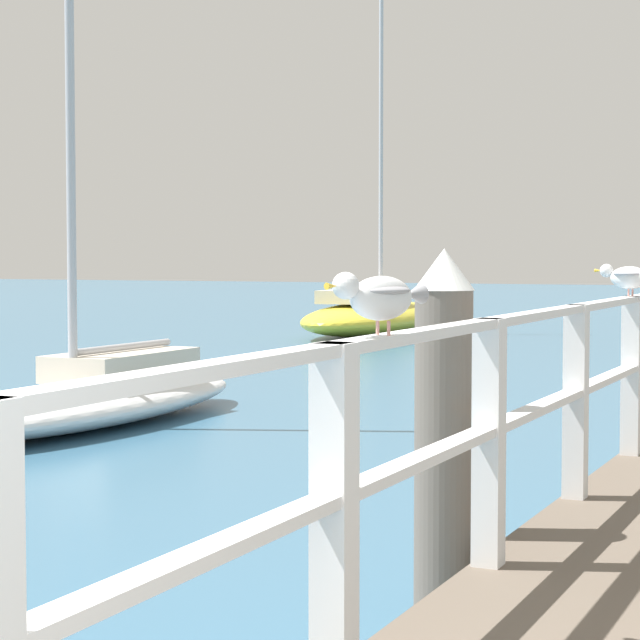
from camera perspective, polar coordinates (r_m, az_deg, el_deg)
name	(u,v)px	position (r m, az deg, el deg)	size (l,w,h in m)	color
dock_piling_near	(443,445)	(5.96, 5.75, -5.77)	(0.29, 0.29, 1.91)	#6B6056
seagull_foreground	(380,296)	(4.11, 2.78, 1.14)	(0.24, 0.46, 0.21)	white
seagull_background	(628,276)	(8.37, 14.12, 1.98)	(0.46, 0.24, 0.21)	white
boat_3	(92,396)	(13.88, -10.54, -3.48)	(1.67, 5.49, 6.40)	white
boat_4	(375,316)	(29.12, 2.56, 0.20)	(2.82, 7.22, 8.19)	gold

